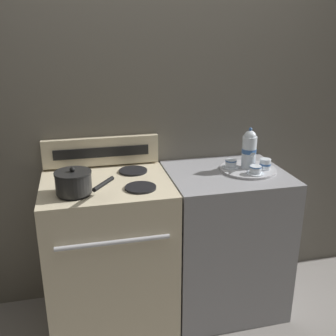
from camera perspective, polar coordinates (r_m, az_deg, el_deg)
The scene contains 11 objects.
ground_plane at distance 2.73m, azimuth -0.03°, elevation -19.68°, with size 6.00×6.00×0.00m, color gray.
wall_back at distance 2.51m, azimuth -1.74°, elevation 5.13°, with size 6.00×0.05×2.20m.
stove at distance 2.42m, azimuth -8.41°, elevation -12.20°, with size 0.72×0.63×0.93m.
control_panel at distance 2.45m, azimuth -9.65°, elevation 2.42°, with size 0.70×0.05×0.17m.
side_counter at distance 2.56m, azimuth 8.06°, elevation -10.30°, with size 0.70×0.60×0.92m.
saucepan at distance 2.06m, azimuth -13.47°, elevation -1.99°, with size 0.30×0.27×0.14m.
serving_tray at distance 2.42m, azimuth 11.52°, elevation -0.19°, with size 0.34×0.34×0.01m.
teapot at distance 2.39m, azimuth 11.71°, elevation 2.69°, with size 0.09×0.14×0.25m.
teacup_left at distance 2.32m, azimuth 12.58°, elevation -0.29°, with size 0.10×0.10×0.05m.
teacup_right at distance 2.40m, azimuth 9.10°, elevation 0.60°, with size 0.10×0.10×0.05m.
creamer_jug at distance 2.41m, azimuth 13.92°, elevation 0.55°, with size 0.07×0.07×0.07m.
Camera 1 is at (-0.48, -2.06, 1.72)m, focal length 42.00 mm.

